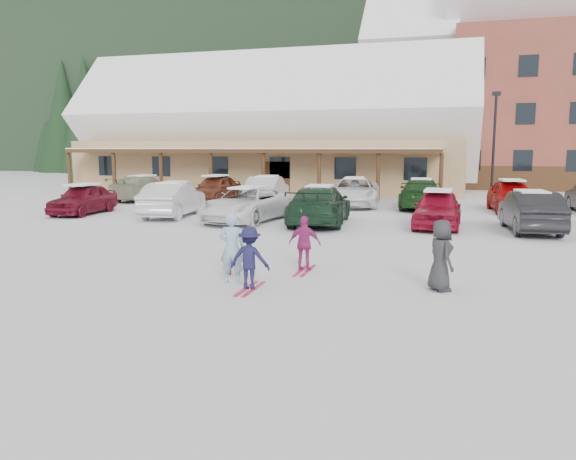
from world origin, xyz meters
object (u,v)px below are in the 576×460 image
(bystander_dark, at_px, (441,255))
(parked_car_2, at_px, (247,204))
(day_lodge, at_px, (272,137))
(parked_car_8, at_px, (216,188))
(adult_skier, at_px, (232,248))
(parked_car_0, at_px, (83,199))
(parked_car_4, at_px, (438,209))
(parked_car_7, at_px, (143,188))
(parked_car_10, at_px, (354,192))
(child_navy, at_px, (250,258))
(child_magenta, at_px, (305,244))
(parked_car_12, at_px, (511,196))
(lamp_post, at_px, (494,139))
(parked_car_1, at_px, (173,200))
(toddler_red, at_px, (232,259))
(parked_car_9, at_px, (267,190))
(parked_car_11, at_px, (421,194))
(parked_car_5, at_px, (531,212))
(parked_car_3, at_px, (319,205))

(bystander_dark, bearing_deg, parked_car_2, 11.09)
(day_lodge, distance_m, parked_car_8, 10.89)
(adult_skier, bearing_deg, parked_car_2, -77.85)
(parked_car_0, distance_m, parked_car_4, 16.17)
(parked_car_7, relative_size, parked_car_10, 0.93)
(child_navy, height_order, child_magenta, child_magenta)
(parked_car_2, xyz_separation_m, parked_car_12, (11.06, 6.97, 0.06))
(lamp_post, bearing_deg, parked_car_1, -134.79)
(parked_car_7, bearing_deg, day_lodge, -111.03)
(toddler_red, height_order, parked_car_1, parked_car_1)
(bystander_dark, height_order, parked_car_9, parked_car_9)
(lamp_post, height_order, parked_car_4, lamp_post)
(child_navy, bearing_deg, lamp_post, -104.84)
(bystander_dark, distance_m, parked_car_9, 19.32)
(lamp_post, height_order, parked_car_12, lamp_post)
(parked_car_9, bearing_deg, bystander_dark, 113.00)
(parked_car_7, height_order, parked_car_9, parked_car_9)
(parked_car_1, relative_size, parked_car_2, 0.91)
(parked_car_8, bearing_deg, day_lodge, 91.76)
(day_lodge, xyz_separation_m, parked_car_9, (3.51, -11.49, -3.16))
(parked_car_0, height_order, parked_car_4, parked_car_4)
(toddler_red, bearing_deg, lamp_post, -122.34)
(parked_car_11, bearing_deg, parked_car_7, -2.69)
(child_magenta, height_order, bystander_dark, bystander_dark)
(toddler_red, xyz_separation_m, parked_car_5, (7.94, 9.77, 0.37))
(parked_car_10, relative_size, parked_car_12, 1.19)
(adult_skier, height_order, toddler_red, adult_skier)
(lamp_post, bearing_deg, day_lodge, 167.79)
(parked_car_2, distance_m, parked_car_12, 13.07)
(child_magenta, relative_size, parked_car_2, 0.27)
(lamp_post, bearing_deg, toddler_red, -106.74)
(parked_car_7, relative_size, parked_car_9, 1.07)
(lamp_post, xyz_separation_m, parked_car_3, (-7.48, -15.09, -2.87))
(lamp_post, bearing_deg, parked_car_5, -87.99)
(adult_skier, bearing_deg, parked_car_10, -95.80)
(lamp_post, bearing_deg, child_navy, -103.99)
(parked_car_9, xyz_separation_m, parked_car_12, (12.51, -0.01, 0.00))
(parked_car_3, bearing_deg, parked_car_9, -62.16)
(day_lodge, distance_m, parked_car_2, 19.40)
(lamp_post, distance_m, toddler_red, 25.97)
(adult_skier, bearing_deg, parked_car_0, -48.72)
(parked_car_12, bearing_deg, parked_car_4, -121.74)
(parked_car_7, bearing_deg, parked_car_12, 179.47)
(lamp_post, bearing_deg, parked_car_4, -100.91)
(parked_car_1, height_order, parked_car_7, parked_car_1)
(lamp_post, xyz_separation_m, parked_car_12, (0.43, -8.13, -2.87))
(bystander_dark, xyz_separation_m, parked_car_9, (-9.63, 16.75, 0.00))
(parked_car_12, bearing_deg, parked_car_1, -161.94)
(day_lodge, bearing_deg, parked_car_9, -73.01)
(parked_car_3, height_order, parked_car_5, parked_car_3)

